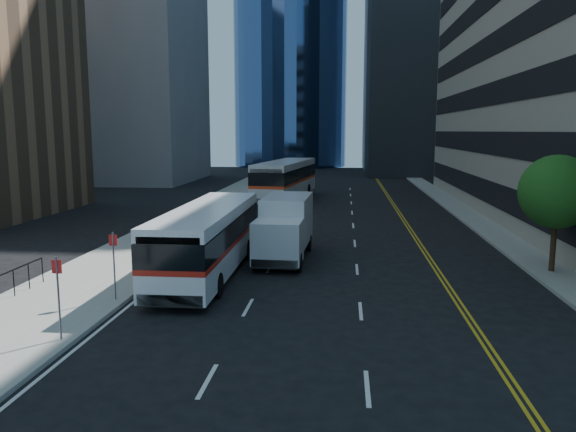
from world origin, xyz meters
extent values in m
plane|color=black|center=(0.00, 0.00, 0.00)|extent=(160.00, 160.00, 0.00)
cube|color=gray|center=(-10.50, 25.00, 0.07)|extent=(5.00, 90.00, 0.15)
cube|color=gray|center=(9.00, 25.00, 0.07)|extent=(2.00, 90.00, 0.15)
cube|color=gray|center=(-28.00, 52.00, 17.50)|extent=(18.00, 18.00, 35.00)
cylinder|color=#332114|center=(9.00, 8.00, 1.25)|extent=(0.24, 0.24, 2.20)
sphere|color=#1B4D16|center=(9.00, 8.00, 3.65)|extent=(3.20, 3.20, 3.20)
cube|color=white|center=(-6.01, 6.53, 0.87)|extent=(2.57, 11.56, 1.06)
cube|color=red|center=(-6.01, 6.53, 1.49)|extent=(2.59, 11.58, 0.21)
cube|color=black|center=(-6.01, 6.53, 2.02)|extent=(2.59, 11.58, 0.87)
cube|color=white|center=(-6.01, 6.53, 2.74)|extent=(2.57, 11.56, 0.48)
cylinder|color=black|center=(-7.12, 3.06, 0.48)|extent=(0.29, 0.96, 0.96)
cylinder|color=black|center=(-4.86, 3.07, 0.48)|extent=(0.29, 0.96, 0.96)
cylinder|color=black|center=(-7.15, 9.60, 0.48)|extent=(0.29, 0.96, 0.96)
cylinder|color=black|center=(-4.89, 9.61, 0.48)|extent=(0.29, 0.96, 0.96)
cube|color=silver|center=(-5.48, 33.79, 1.02)|extent=(4.65, 13.90, 1.25)
cube|color=#EE4016|center=(-5.48, 33.79, 1.76)|extent=(4.67, 13.92, 0.25)
cube|color=black|center=(-5.48, 33.79, 2.39)|extent=(4.67, 13.92, 1.02)
cube|color=silver|center=(-5.48, 33.79, 3.24)|extent=(4.65, 13.90, 0.57)
cylinder|color=black|center=(-7.34, 29.91, 0.57)|extent=(0.48, 1.17, 1.14)
cylinder|color=black|center=(-4.65, 29.56, 0.57)|extent=(0.48, 1.17, 1.14)
cylinder|color=black|center=(-6.37, 37.57, 0.57)|extent=(0.48, 1.17, 1.14)
cylinder|color=black|center=(-3.67, 37.23, 0.57)|extent=(0.48, 1.17, 1.14)
cube|color=silver|center=(-3.08, 7.50, 1.31)|extent=(2.24, 2.06, 1.90)
cube|color=black|center=(-3.11, 6.64, 1.67)|extent=(1.97, 0.13, 0.99)
cube|color=silver|center=(-2.96, 10.65, 1.85)|extent=(2.32, 4.41, 2.35)
cube|color=black|center=(-3.00, 9.66, 0.50)|extent=(1.78, 6.01, 0.23)
cylinder|color=black|center=(-4.05, 7.35, 0.43)|extent=(0.28, 0.88, 0.87)
cylinder|color=black|center=(-2.12, 7.28, 0.43)|extent=(0.28, 0.88, 0.87)
cylinder|color=black|center=(-3.89, 11.86, 0.43)|extent=(0.28, 0.88, 0.87)
cylinder|color=black|center=(-1.96, 11.79, 0.43)|extent=(0.28, 0.88, 0.87)
camera|label=1|loc=(-0.14, -17.09, 6.24)|focal=35.00mm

